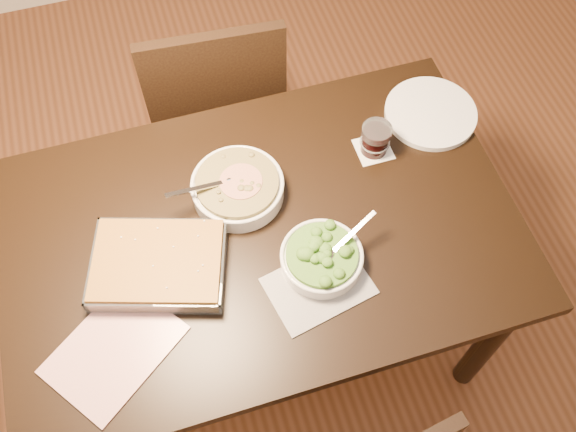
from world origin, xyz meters
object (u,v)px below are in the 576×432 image
at_px(table, 261,247).
at_px(broccoli_bowl, 322,258).
at_px(wine_tumbler, 375,139).
at_px(chair_far, 216,102).
at_px(stew_bowl, 238,187).
at_px(baking_dish, 158,264).
at_px(dinner_plate, 431,113).

bearing_deg(table, broccoli_bowl, -48.30).
xyz_separation_m(wine_tumbler, chair_far, (-0.37, 0.50, -0.27)).
bearing_deg(stew_bowl, baking_dish, -146.96).
distance_m(broccoli_bowl, chair_far, 0.85).
bearing_deg(chair_far, broccoli_bowl, 101.92).
bearing_deg(dinner_plate, baking_dish, -163.00).
xyz_separation_m(wine_tumbler, dinner_plate, (0.21, 0.07, -0.04)).
bearing_deg(stew_bowl, chair_far, 85.23).
xyz_separation_m(baking_dish, wine_tumbler, (0.67, 0.20, 0.02)).
relative_size(stew_bowl, dinner_plate, 1.03).
relative_size(table, broccoli_bowl, 5.88).
bearing_deg(broccoli_bowl, wine_tumbler, 49.14).
bearing_deg(wine_tumbler, chair_far, 126.71).
relative_size(wine_tumbler, dinner_plate, 0.35).
xyz_separation_m(broccoli_bowl, dinner_plate, (0.47, 0.38, -0.02)).
height_order(baking_dish, dinner_plate, baking_dish).
relative_size(wine_tumbler, chair_far, 0.10).
xyz_separation_m(broccoli_bowl, wine_tumbler, (0.26, 0.30, 0.02)).
bearing_deg(chair_far, stew_bowl, 89.46).
distance_m(baking_dish, dinner_plate, 0.92).
distance_m(table, wine_tumbler, 0.45).
relative_size(stew_bowl, chair_far, 0.30).
height_order(dinner_plate, chair_far, chair_far).
distance_m(broccoli_bowl, baking_dish, 0.42).
distance_m(stew_bowl, dinner_plate, 0.64).
bearing_deg(dinner_plate, broccoli_bowl, -141.60).
xyz_separation_m(baking_dish, dinner_plate, (0.88, 0.27, -0.02)).
height_order(stew_bowl, wine_tumbler, wine_tumbler).
bearing_deg(baking_dish, table, 25.01).
bearing_deg(baking_dish, wine_tumbler, 34.16).
bearing_deg(chair_far, table, 92.68).
height_order(table, dinner_plate, dinner_plate).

